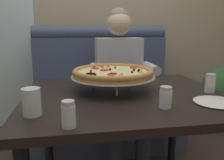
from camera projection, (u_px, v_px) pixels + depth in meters
The scene contains 12 objects.
back_wall_with_window at pixel (97, 2), 2.62m from camera, with size 6.00×0.12×2.80m, color tan.
booth_bench at pixel (104, 101), 2.29m from camera, with size 1.37×0.78×1.13m.
dining_table at pixel (125, 109), 1.33m from camera, with size 1.12×0.95×0.74m.
diner_main at pixel (121, 75), 1.99m from camera, with size 0.54×0.64×1.27m.
pizza at pixel (113, 73), 1.37m from camera, with size 0.50×0.50×0.14m.
shaker_oregano at pixel (210, 84), 1.33m from camera, with size 0.06×0.06×0.11m.
shaker_pepper_flakes at pixel (166, 99), 1.07m from camera, with size 0.06×0.06×0.10m.
shaker_parmesan at pixel (69, 116), 0.86m from camera, with size 0.05×0.05×0.10m.
plate_near_left at pixel (216, 101), 1.14m from camera, with size 0.22×0.22×0.02m.
drinking_glass at pixel (32, 103), 0.97m from camera, with size 0.08×0.08×0.12m.
patio_chair at pixel (18, 69), 3.33m from camera, with size 0.40×0.40×0.86m.
potted_plant at pixel (217, 96), 2.48m from camera, with size 0.36×0.36×0.70m.
Camera 1 is at (-0.29, -1.23, 1.10)m, focal length 37.04 mm.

